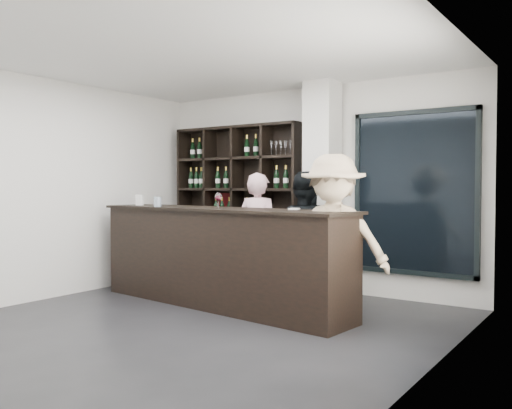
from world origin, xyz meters
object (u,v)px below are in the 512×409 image
Objects in this scene: tasting_counter at (219,257)px; taster_black at (303,237)px; customer at (333,240)px; taster_pink at (258,235)px; wine_shelf at (238,205)px.

taster_black reaches higher than tasting_counter.
taster_pink is at bearing 131.42° from customer.
wine_shelf is 1.77m from tasting_counter.
taster_black is 1.15m from customer.
wine_shelf reaches higher than tasting_counter.
wine_shelf is 1.44× the size of taster_black.
wine_shelf is 1.32× the size of customer.
taster_pink is 0.69m from taster_black.
tasting_counter is at bearing 26.47° from taster_black.
wine_shelf is at bearing -43.17° from taster_black.
taster_black is (0.75, 0.75, 0.22)m from tasting_counter.
taster_pink is 1.71m from customer.
wine_shelf reaches higher than customer.
customer reaches higher than taster_pink.
taster_black is (1.55, -0.72, -0.36)m from wine_shelf.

